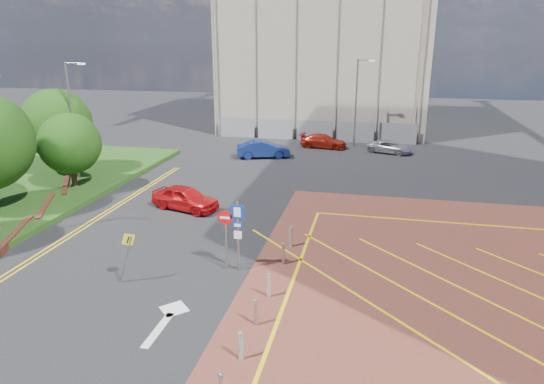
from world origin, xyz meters
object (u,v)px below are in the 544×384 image
(tree_d, at_px, (56,124))
(car_silver_back, at_px, (389,147))
(lamp_back, at_px, (357,100))
(warning_sign, at_px, (127,252))
(lamp_left_far, at_px, (73,116))
(car_blue_back, at_px, (263,149))
(car_red_back, at_px, (323,141))
(tree_c, at_px, (70,144))
(car_red_left, at_px, (185,198))
(sign_cluster, at_px, (233,229))

(tree_d, xyz_separation_m, car_silver_back, (23.74, 12.93, -3.33))
(lamp_back, bearing_deg, warning_sign, -104.83)
(lamp_back, relative_size, car_silver_back, 2.06)
(lamp_left_far, height_order, car_blue_back, lamp_left_far)
(lamp_left_far, bearing_deg, car_red_back, 43.41)
(tree_d, distance_m, lamp_left_far, 2.44)
(tree_c, relative_size, car_silver_back, 1.26)
(car_silver_back, bearing_deg, car_red_back, 99.07)
(warning_sign, distance_m, car_silver_back, 29.15)
(tree_d, distance_m, car_red_left, 13.08)
(tree_c, xyz_separation_m, car_red_left, (8.68, -1.97, -2.48))
(car_silver_back, bearing_deg, car_blue_back, 128.94)
(tree_d, relative_size, lamp_back, 0.76)
(tree_c, xyz_separation_m, tree_d, (-3.00, 3.00, 0.68))
(sign_cluster, height_order, car_red_left, sign_cluster)
(sign_cluster, distance_m, warning_sign, 4.48)
(car_red_left, bearing_deg, tree_d, 82.66)
(tree_d, height_order, sign_cluster, tree_d)
(lamp_left_far, distance_m, lamp_back, 24.46)
(lamp_back, bearing_deg, tree_c, -134.32)
(tree_d, relative_size, lamp_left_far, 0.76)
(tree_c, distance_m, car_red_left, 9.24)
(tree_c, bearing_deg, car_silver_back, 37.53)
(warning_sign, height_order, car_red_back, warning_sign)
(lamp_left_far, relative_size, lamp_back, 1.00)
(lamp_left_far, bearing_deg, lamp_back, 40.86)
(car_blue_back, bearing_deg, car_red_back, -60.08)
(sign_cluster, relative_size, car_red_back, 0.74)
(tree_c, relative_size, warning_sign, 2.19)
(tree_c, xyz_separation_m, car_silver_back, (20.74, 15.93, -2.65))
(lamp_back, relative_size, warning_sign, 3.57)
(car_blue_back, xyz_separation_m, car_red_back, (4.57, 5.02, -0.11))
(sign_cluster, bearing_deg, car_silver_back, 74.45)
(lamp_left_far, xyz_separation_m, lamp_back, (18.50, 16.00, -0.30))
(tree_d, distance_m, car_silver_back, 27.23)
(lamp_back, distance_m, sign_cluster, 27.38)
(warning_sign, height_order, car_blue_back, warning_sign)
(tree_c, relative_size, car_red_back, 1.14)
(lamp_left_far, relative_size, warning_sign, 3.57)
(tree_c, xyz_separation_m, lamp_left_far, (-0.92, 2.00, 1.47))
(sign_cluster, relative_size, car_silver_back, 0.82)
(tree_c, distance_m, car_blue_back, 15.78)
(warning_sign, xyz_separation_m, car_red_back, (4.88, 27.93, -0.80))
(lamp_back, height_order, warning_sign, lamp_back)
(car_red_left, bearing_deg, warning_sign, -156.85)
(sign_cluster, bearing_deg, tree_c, 146.84)
(sign_cluster, bearing_deg, car_red_back, 87.88)
(tree_d, xyz_separation_m, car_red_back, (17.75, 13.82, -3.24))
(tree_c, distance_m, sign_cluster, 16.53)
(tree_c, distance_m, car_red_back, 22.52)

